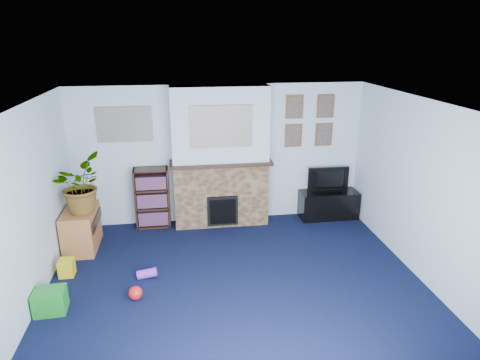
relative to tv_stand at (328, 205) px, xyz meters
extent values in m
cube|color=black|center=(-1.95, -2.03, -0.22)|extent=(5.00, 4.50, 0.01)
cube|color=white|center=(-1.95, -2.03, 2.17)|extent=(5.00, 4.50, 0.01)
cube|color=silver|center=(-1.95, 0.22, 0.97)|extent=(5.00, 0.04, 2.40)
cube|color=silver|center=(-1.95, -4.28, 0.97)|extent=(5.00, 0.04, 2.40)
cube|color=silver|center=(-4.45, -2.03, 0.97)|extent=(0.04, 4.50, 2.40)
cube|color=silver|center=(0.55, -2.03, 0.97)|extent=(0.04, 4.50, 2.40)
cube|color=brown|center=(-1.95, 0.02, 0.33)|extent=(1.60, 0.40, 1.10)
cube|color=brown|center=(-1.95, 0.02, 1.52)|extent=(1.60, 0.40, 1.30)
cube|color=brown|center=(-1.95, -0.01, 0.90)|extent=(1.72, 0.50, 0.05)
cube|color=brown|center=(-1.95, -0.19, 0.10)|extent=(0.52, 0.08, 0.52)
cube|color=brown|center=(-1.95, -0.23, 0.10)|extent=(0.44, 0.02, 0.44)
cube|color=gray|center=(-1.95, -0.19, 1.56)|extent=(1.00, 0.03, 0.68)
cube|color=gray|center=(-3.50, 0.21, 1.55)|extent=(0.90, 0.03, 0.58)
cube|color=brown|center=(-0.65, 0.20, 1.77)|extent=(0.30, 0.03, 0.40)
cube|color=brown|center=(-0.10, 0.20, 1.77)|extent=(0.30, 0.03, 0.40)
cube|color=brown|center=(-0.65, 0.20, 1.27)|extent=(0.30, 0.03, 0.40)
cube|color=brown|center=(-0.10, 0.20, 1.27)|extent=(0.30, 0.03, 0.40)
cube|color=black|center=(0.00, 0.00, 0.00)|extent=(1.03, 0.44, 0.49)
imported|color=black|center=(0.00, 0.02, 0.48)|extent=(0.75, 0.11, 0.43)
cube|color=black|center=(-3.13, 0.20, 0.30)|extent=(0.58, 0.02, 1.05)
cube|color=black|center=(-3.40, 0.07, 0.30)|extent=(0.03, 0.28, 1.05)
cube|color=black|center=(-2.85, 0.07, 0.30)|extent=(0.03, 0.28, 1.05)
cube|color=black|center=(-3.13, 0.07, -0.21)|extent=(0.56, 0.28, 0.03)
cube|color=black|center=(-3.13, 0.07, 0.12)|extent=(0.56, 0.28, 0.03)
cube|color=black|center=(-3.13, 0.07, 0.46)|extent=(0.56, 0.28, 0.03)
cube|color=black|center=(-3.13, 0.07, 0.81)|extent=(0.56, 0.28, 0.03)
cube|color=black|center=(-3.13, 0.06, -0.05)|extent=(0.50, 0.22, 0.24)
cube|color=black|center=(-3.13, 0.06, 0.28)|extent=(0.50, 0.22, 0.24)
cube|color=black|center=(-3.13, 0.06, 0.59)|extent=(0.50, 0.22, 0.22)
cube|color=#A66735|center=(-4.19, -0.59, 0.12)|extent=(0.46, 0.82, 0.64)
imported|color=#26661E|center=(-4.14, -0.64, 0.84)|extent=(0.73, 0.82, 0.85)
cube|color=gold|center=(-1.93, -0.03, 1.00)|extent=(0.11, 0.07, 0.15)
cylinder|color=#B2BFC6|center=(-1.70, -0.03, 1.01)|extent=(0.05, 0.05, 0.15)
sphere|color=gray|center=(-2.46, -0.03, 0.99)|extent=(0.12, 0.12, 0.12)
cylinder|color=yellow|center=(-1.30, -0.03, 0.99)|extent=(0.06, 0.06, 0.12)
cube|color=#198C26|center=(-4.25, -2.23, -0.08)|extent=(0.38, 0.31, 0.29)
sphere|color=red|center=(-3.26, -2.12, -0.13)|extent=(0.18, 0.18, 0.18)
cube|color=yellow|center=(-4.25, -1.41, -0.11)|extent=(0.20, 0.20, 0.24)
cylinder|color=purple|center=(-3.15, -1.64, -0.15)|extent=(0.28, 0.12, 0.16)
camera|label=1|loc=(-2.62, -6.89, 2.96)|focal=32.00mm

